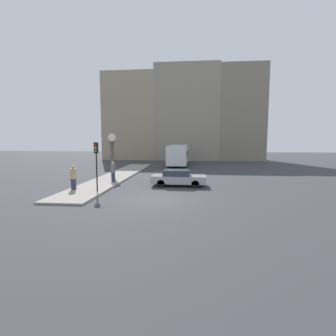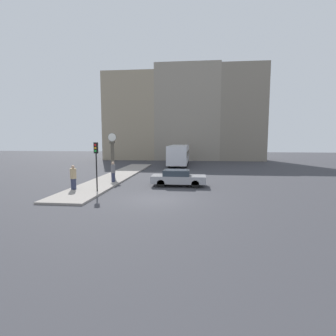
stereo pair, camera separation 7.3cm
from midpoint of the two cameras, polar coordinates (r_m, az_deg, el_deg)
name	(u,v)px [view 1 (the left image)]	position (r m, az deg, el deg)	size (l,w,h in m)	color
ground_plane	(156,200)	(16.61, -2.75, -6.92)	(120.00, 120.00, 0.00)	#38383D
sidewalk_corner	(117,176)	(26.98, -11.03, -1.70)	(2.94, 23.10, 0.14)	gray
building_row	(183,115)	(47.81, 3.34, 11.52)	(28.40, 5.00, 16.59)	gray
sedan_car	(178,178)	(21.20, 2.12, -2.15)	(4.35, 1.73, 1.31)	#9E9EA3
bus_distant	(178,154)	(37.59, 2.24, 3.07)	(2.60, 9.84, 2.85)	silver
traffic_light_near	(96,156)	(18.81, -15.46, 2.47)	(0.26, 0.24, 3.43)	black
street_clock	(112,155)	(26.02, -12.10, 2.68)	(0.84, 0.43, 4.23)	#4C473D
pedestrian_tan_coat	(73,178)	(20.24, -20.01, -1.97)	(0.44, 0.44, 1.77)	#2D334C
pedestrian_grey_jacket	(113,172)	(22.82, -11.96, -0.81)	(0.37, 0.37, 1.73)	#2D334C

